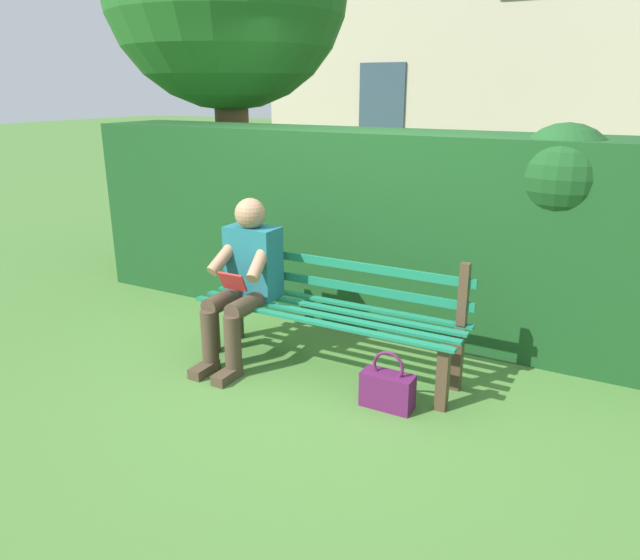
{
  "coord_description": "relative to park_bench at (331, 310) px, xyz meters",
  "views": [
    {
      "loc": [
        -1.79,
        3.39,
        1.91
      ],
      "look_at": [
        0.0,
        0.1,
        0.69
      ],
      "focal_mm": 33.31,
      "sensor_mm": 36.0,
      "label": 1
    }
  ],
  "objects": [
    {
      "name": "building_facade",
      "position": [
        0.24,
        -8.71,
        2.69
      ],
      "size": [
        9.82,
        3.06,
        6.24
      ],
      "color": "#BCAD93",
      "rests_on": "ground"
    },
    {
      "name": "ground",
      "position": [
        0.0,
        0.06,
        -0.43
      ],
      "size": [
        60.0,
        60.0,
        0.0
      ],
      "primitive_type": "plane",
      "color": "#477533"
    },
    {
      "name": "hedge_backdrop",
      "position": [
        0.21,
        -1.04,
        0.41
      ],
      "size": [
        5.15,
        0.84,
        1.69
      ],
      "color": "#19471E",
      "rests_on": "ground"
    },
    {
      "name": "handbag",
      "position": [
        -0.58,
        0.35,
        -0.3
      ],
      "size": [
        0.33,
        0.14,
        0.38
      ],
      "color": "#59194C",
      "rests_on": "ground"
    },
    {
      "name": "person_seated",
      "position": [
        0.62,
        0.16,
        0.19
      ],
      "size": [
        0.44,
        0.73,
        1.17
      ],
      "color": "#1E6672",
      "rests_on": "ground"
    },
    {
      "name": "park_bench",
      "position": [
        0.0,
        0.0,
        0.0
      ],
      "size": [
        1.93,
        0.46,
        0.86
      ],
      "color": "#4C3828",
      "rests_on": "ground"
    }
  ]
}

